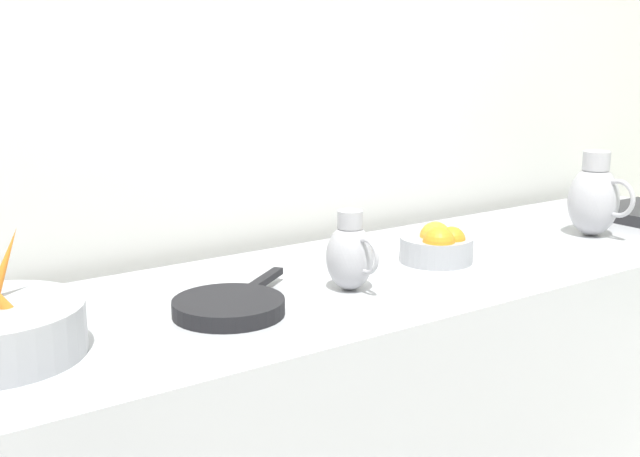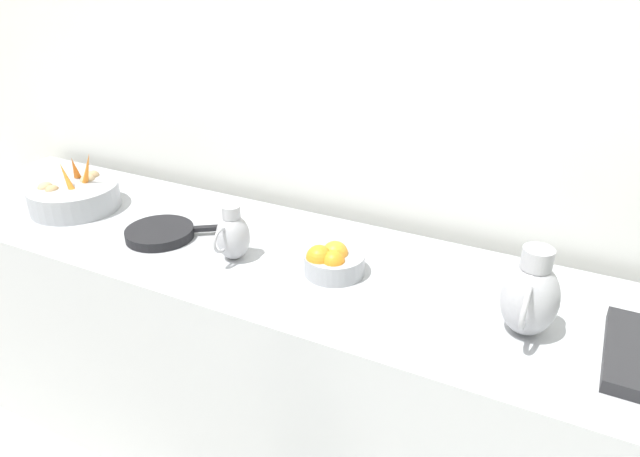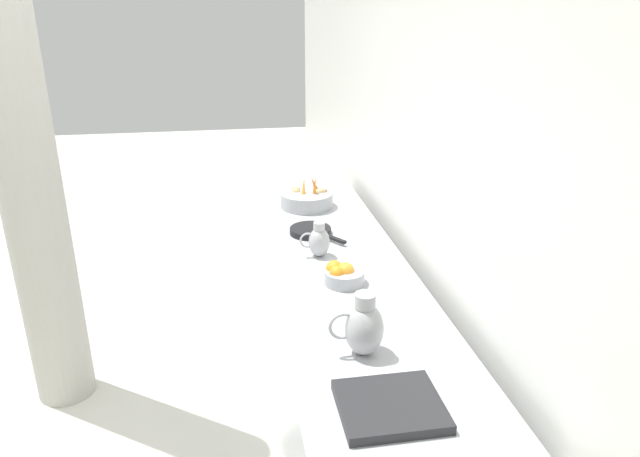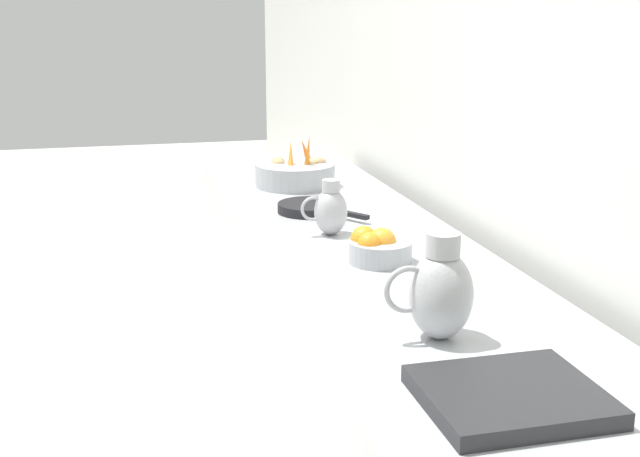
{
  "view_description": "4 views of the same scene",
  "coord_description": "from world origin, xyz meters",
  "px_view_note": "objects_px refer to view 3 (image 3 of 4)",
  "views": [
    {
      "loc": [
        0.05,
        -1.27,
        1.49
      ],
      "look_at": [
        -1.31,
        -0.31,
        1.1
      ],
      "focal_mm": 45.64,
      "sensor_mm": 36.0,
      "label": 1
    },
    {
      "loc": [
        -0.06,
        0.85,
        1.85
      ],
      "look_at": [
        -1.46,
        0.13,
        1.07
      ],
      "focal_mm": 31.92,
      "sensor_mm": 36.0,
      "label": 2
    },
    {
      "loc": [
        -0.94,
        2.63,
        2.18
      ],
      "look_at": [
        -1.4,
        -0.1,
        1.1
      ],
      "focal_mm": 32.84,
      "sensor_mm": 36.0,
      "label": 3
    },
    {
      "loc": [
        -0.72,
        2.42,
        1.66
      ],
      "look_at": [
        -1.29,
        0.14,
        1.03
      ],
      "focal_mm": 46.0,
      "sensor_mm": 36.0,
      "label": 4
    }
  ],
  "objects_px": {
    "vegetable_colander": "(307,199)",
    "support_column": "(22,145)",
    "orange_bowl": "(342,275)",
    "metal_pitcher_short": "(319,241)",
    "skillet_on_counter": "(311,231)",
    "metal_pitcher_tall": "(364,327)"
  },
  "relations": [
    {
      "from": "metal_pitcher_short",
      "to": "support_column",
      "type": "distance_m",
      "value": 1.58
    },
    {
      "from": "orange_bowl",
      "to": "skillet_on_counter",
      "type": "bearing_deg",
      "value": -85.62
    },
    {
      "from": "skillet_on_counter",
      "to": "support_column",
      "type": "relative_size",
      "value": 0.12
    },
    {
      "from": "metal_pitcher_short",
      "to": "orange_bowl",
      "type": "bearing_deg",
      "value": 99.83
    },
    {
      "from": "orange_bowl",
      "to": "support_column",
      "type": "relative_size",
      "value": 0.06
    },
    {
      "from": "orange_bowl",
      "to": "support_column",
      "type": "distance_m",
      "value": 1.75
    },
    {
      "from": "orange_bowl",
      "to": "support_column",
      "type": "xyz_separation_m",
      "value": [
        1.53,
        -0.66,
        0.53
      ]
    },
    {
      "from": "orange_bowl",
      "to": "metal_pitcher_tall",
      "type": "distance_m",
      "value": 0.6
    },
    {
      "from": "vegetable_colander",
      "to": "support_column",
      "type": "xyz_separation_m",
      "value": [
        1.52,
        0.46,
        0.53
      ]
    },
    {
      "from": "skillet_on_counter",
      "to": "orange_bowl",
      "type": "bearing_deg",
      "value": 94.38
    },
    {
      "from": "vegetable_colander",
      "to": "metal_pitcher_tall",
      "type": "height_order",
      "value": "metal_pitcher_tall"
    },
    {
      "from": "metal_pitcher_tall",
      "to": "skillet_on_counter",
      "type": "height_order",
      "value": "metal_pitcher_tall"
    },
    {
      "from": "skillet_on_counter",
      "to": "support_column",
      "type": "height_order",
      "value": "support_column"
    },
    {
      "from": "skillet_on_counter",
      "to": "support_column",
      "type": "distance_m",
      "value": 1.58
    },
    {
      "from": "vegetable_colander",
      "to": "orange_bowl",
      "type": "distance_m",
      "value": 1.13
    },
    {
      "from": "metal_pitcher_short",
      "to": "skillet_on_counter",
      "type": "relative_size",
      "value": 0.53
    },
    {
      "from": "metal_pitcher_tall",
      "to": "metal_pitcher_short",
      "type": "distance_m",
      "value": 0.93
    },
    {
      "from": "metal_pitcher_tall",
      "to": "skillet_on_counter",
      "type": "distance_m",
      "value": 1.25
    },
    {
      "from": "orange_bowl",
      "to": "metal_pitcher_short",
      "type": "height_order",
      "value": "metal_pitcher_short"
    },
    {
      "from": "vegetable_colander",
      "to": "support_column",
      "type": "relative_size",
      "value": 0.11
    },
    {
      "from": "vegetable_colander",
      "to": "orange_bowl",
      "type": "xyz_separation_m",
      "value": [
        -0.0,
        1.13,
        -0.01
      ]
    },
    {
      "from": "vegetable_colander",
      "to": "metal_pitcher_short",
      "type": "xyz_separation_m",
      "value": [
        0.05,
        0.79,
        0.03
      ]
    }
  ]
}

